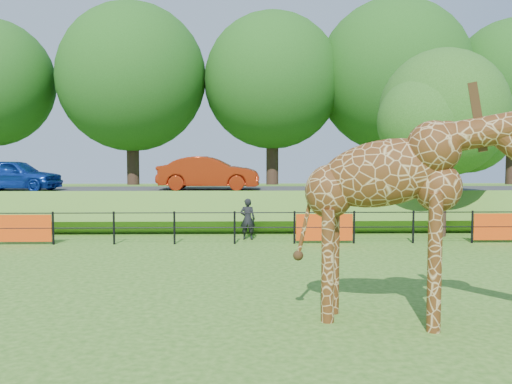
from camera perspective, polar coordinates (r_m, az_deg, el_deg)
ground at (r=11.28m, az=-2.69°, el=-11.73°), size 90.00×90.00×0.00m
giraffe at (r=10.40m, az=18.39°, el=-2.71°), size 5.30×2.54×3.76m
perimeter_fence at (r=19.02m, az=-2.16°, el=-3.58°), size 28.07×0.10×1.10m
embankment at (r=26.46m, az=-1.94°, el=-1.22°), size 40.00×9.00×1.30m
road at (r=24.91m, az=-1.98°, el=0.09°), size 40.00×5.00×0.12m
car_blue at (r=26.43m, az=-22.97°, el=1.58°), size 4.13×2.22×1.34m
car_red at (r=24.92m, az=-4.75°, el=1.89°), size 4.47×1.73×1.45m
visitor at (r=19.95m, az=-0.84°, el=-2.71°), size 0.57×0.42×1.45m
tree_east at (r=21.79m, az=18.43°, el=7.02°), size 5.40×4.71×6.76m
bg_tree_line at (r=33.15m, az=1.47°, el=11.17°), size 37.30×8.80×11.82m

